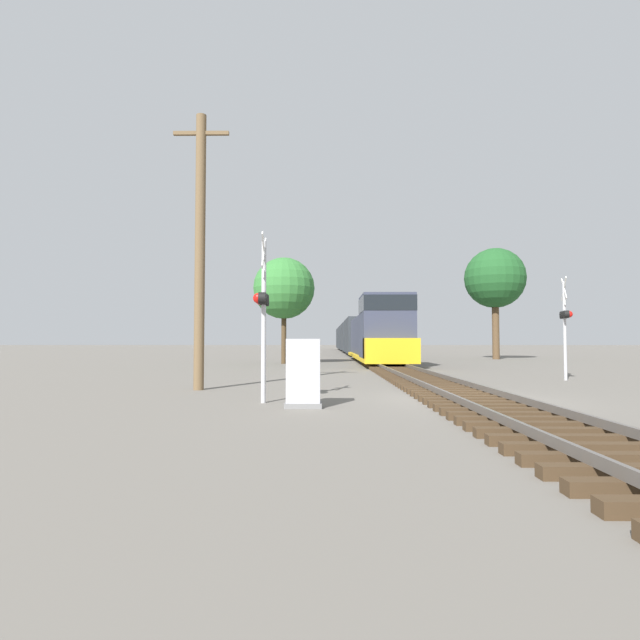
{
  "coord_description": "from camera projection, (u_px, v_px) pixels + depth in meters",
  "views": [
    {
      "loc": [
        -3.69,
        -13.17,
        1.54
      ],
      "look_at": [
        -3.92,
        8.43,
        2.47
      ],
      "focal_mm": 28.0,
      "sensor_mm": 36.0,
      "label": 1
    }
  ],
  "objects": [
    {
      "name": "ground_plane",
      "position": [
        466.0,
        400.0,
        13.06
      ],
      "size": [
        400.0,
        400.0,
        0.0
      ],
      "primitive_type": "plane",
      "color": "#666059"
    },
    {
      "name": "rail_track_bed",
      "position": [
        466.0,
        395.0,
        13.06
      ],
      "size": [
        2.6,
        160.0,
        0.31
      ],
      "color": "#42301E",
      "rests_on": "ground"
    },
    {
      "name": "freight_train",
      "position": [
        354.0,
        338.0,
        64.87
      ],
      "size": [
        3.06,
        75.88,
        4.34
      ],
      "color": "#33384C",
      "rests_on": "ground"
    },
    {
      "name": "crossing_signal_near",
      "position": [
        263.0,
        304.0,
        12.58
      ],
      "size": [
        0.34,
        1.0,
        4.25
      ],
      "rotation": [
        0.0,
        0.0,
        -1.55
      ],
      "color": "#B7B7BC",
      "rests_on": "ground"
    },
    {
      "name": "crossing_signal_far",
      "position": [
        565.0,
        319.0,
        19.78
      ],
      "size": [
        0.52,
        1.01,
        4.1
      ],
      "rotation": [
        0.0,
        0.0,
        1.32
      ],
      "color": "#B7B7BC",
      "rests_on": "ground"
    },
    {
      "name": "relay_cabinet",
      "position": [
        303.0,
        374.0,
        11.61
      ],
      "size": [
        0.86,
        0.55,
        1.6
      ],
      "color": "slate",
      "rests_on": "ground"
    },
    {
      "name": "utility_pole",
      "position": [
        200.0,
        248.0,
        15.99
      ],
      "size": [
        1.8,
        0.33,
        8.88
      ],
      "color": "brown",
      "rests_on": "ground"
    },
    {
      "name": "tree_far_right",
      "position": [
        284.0,
        289.0,
        34.5
      ],
      "size": [
        4.25,
        4.25,
        7.34
      ],
      "color": "#473521",
      "rests_on": "ground"
    },
    {
      "name": "tree_mid_background",
      "position": [
        495.0,
        279.0,
        43.21
      ],
      "size": [
        5.18,
        5.18,
        9.62
      ],
      "color": "brown",
      "rests_on": "ground"
    }
  ]
}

